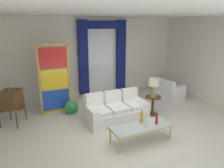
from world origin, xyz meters
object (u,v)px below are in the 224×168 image
coffee_table (141,127)px  bottle_amber_squat (142,117)px  bottle_crystal_tall (146,123)px  armchair_white (169,92)px  round_side_table (153,104)px  couch_white_long (115,110)px  table_lamp_brass (154,83)px  stained_glass_divider (55,81)px  vintage_tv (11,100)px  bottle_blue_decanter (157,120)px  peacock_figurine (72,108)px

coffee_table → bottle_amber_squat: (0.09, 0.13, 0.18)m
bottle_crystal_tall → coffee_table: bearing=102.5°
bottle_amber_squat → armchair_white: 3.19m
bottle_crystal_tall → round_side_table: bottle_crystal_tall is taller
couch_white_long → table_lamp_brass: 1.44m
couch_white_long → armchair_white: couch_white_long is taller
stained_glass_divider → round_side_table: (2.70, -1.41, -0.70)m
couch_white_long → round_side_table: 1.24m
bottle_crystal_tall → table_lamp_brass: bearing=49.4°
coffee_table → vintage_tv: bearing=140.5°
coffee_table → bottle_crystal_tall: bearing=-77.5°
bottle_blue_decanter → bottle_crystal_tall: bottle_crystal_tall is taller
bottle_blue_decanter → round_side_table: bottle_blue_decanter is taller
coffee_table → vintage_tv: (-2.80, 2.31, 0.35)m
bottle_blue_decanter → couch_white_long: bearing=107.0°
bottle_crystal_tall → round_side_table: (1.15, 1.34, -0.18)m
coffee_table → stained_glass_divider: bearing=120.3°
round_side_table → bottle_crystal_tall: bearing=-130.6°
armchair_white → stained_glass_divider: 4.19m
bottle_blue_decanter → table_lamp_brass: size_ratio=0.52×
peacock_figurine → vintage_tv: bearing=177.2°
couch_white_long → armchair_white: 2.73m
armchair_white → bottle_amber_squat: bearing=-141.3°
vintage_tv → stained_glass_divider: bearing=13.1°
bottle_amber_squat → vintage_tv: vintage_tv is taller
bottle_blue_decanter → armchair_white: bearing=45.2°
coffee_table → table_lamp_brass: bearing=45.3°
bottle_amber_squat → table_lamp_brass: size_ratio=0.62×
bottle_crystal_tall → peacock_figurine: 2.65m
round_side_table → table_lamp_brass: (-0.00, 0.00, 0.67)m
bottle_amber_squat → vintage_tv: 3.63m
bottle_blue_decanter → peacock_figurine: (-1.49, 2.31, -0.31)m
armchair_white → peacock_figurine: bearing=178.3°
couch_white_long → vintage_tv: vintage_tv is taller
bottle_crystal_tall → round_side_table: 1.77m
vintage_tv → stained_glass_divider: size_ratio=0.61×
armchair_white → round_side_table: bearing=-146.5°
coffee_table → table_lamp_brass: 1.80m
vintage_tv → peacock_figurine: bearing=-2.8°
couch_white_long → stained_glass_divider: stained_glass_divider is taller
peacock_figurine → table_lamp_brass: (2.29, -1.03, 0.81)m
bottle_crystal_tall → vintage_tv: 3.75m
coffee_table → round_side_table: (1.18, 1.19, -0.02)m
coffee_table → table_lamp_brass: table_lamp_brass is taller
couch_white_long → peacock_figurine: bearing=140.0°
bottle_blue_decanter → stained_glass_divider: 3.34m
bottle_crystal_tall → stained_glass_divider: (-1.56, 2.75, 0.52)m
bottle_blue_decanter → bottle_amber_squat: 0.36m
coffee_table → table_lamp_brass: (1.18, 1.19, 0.65)m
coffee_table → armchair_white: bearing=39.5°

